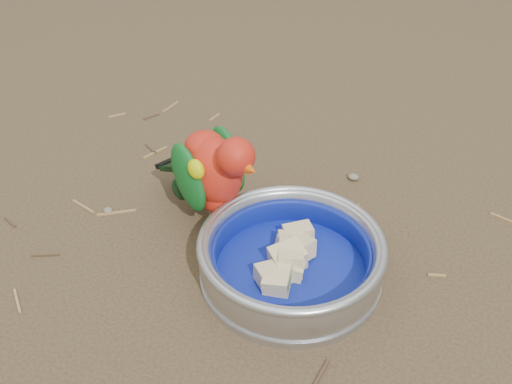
% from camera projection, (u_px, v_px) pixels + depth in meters
% --- Properties ---
extents(ground, '(60.00, 60.00, 0.00)m').
position_uv_depth(ground, '(277.00, 326.00, 0.66)').
color(ground, '#483724').
extents(food_bowl, '(0.23, 0.23, 0.02)m').
position_uv_depth(food_bowl, '(290.00, 272.00, 0.72)').
color(food_bowl, '#B2B2BA').
rests_on(food_bowl, ground).
extents(bowl_wall, '(0.23, 0.23, 0.04)m').
position_uv_depth(bowl_wall, '(291.00, 254.00, 0.70)').
color(bowl_wall, '#B2B2BA').
rests_on(bowl_wall, food_bowl).
extents(fruit_wedges, '(0.14, 0.14, 0.03)m').
position_uv_depth(fruit_wedges, '(291.00, 258.00, 0.71)').
color(fruit_wedges, beige).
rests_on(fruit_wedges, food_bowl).
extents(lory_parrot, '(0.21, 0.18, 0.15)m').
position_uv_depth(lory_parrot, '(215.00, 179.00, 0.77)').
color(lory_parrot, red).
rests_on(lory_parrot, ground).
extents(ground_debris, '(0.90, 0.80, 0.01)m').
position_uv_depth(ground_debris, '(295.00, 293.00, 0.70)').
color(ground_debris, olive).
rests_on(ground_debris, ground).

